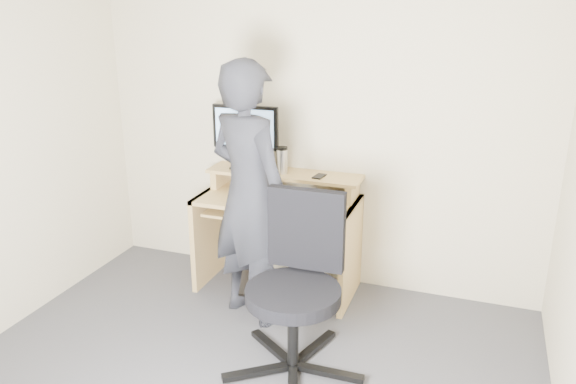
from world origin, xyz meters
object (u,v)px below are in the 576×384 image
Objects in this scene: monitor at (245,131)px; person at (249,194)px; desk at (281,219)px; office_chair at (298,280)px.

monitor is 0.70m from person.
monitor is (-0.31, 0.07, 0.66)m from desk.
office_chair is 0.76m from person.
person is at bearing -94.68° from desk.
monitor is at bearing 168.16° from desk.
person is (0.27, -0.57, -0.30)m from monitor.
office_chair is at bearing -64.38° from desk.
monitor is at bearing -42.00° from person.
office_chair is at bearing 160.13° from person.
monitor is 0.29× the size of person.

